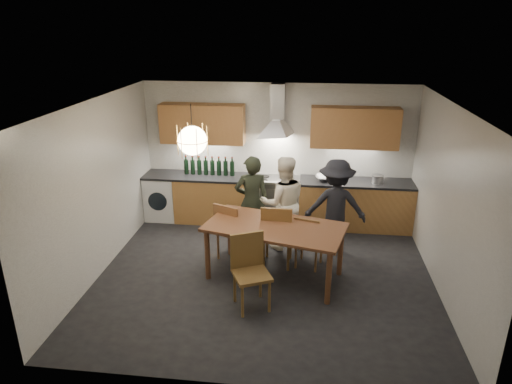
# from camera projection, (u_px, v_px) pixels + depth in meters

# --- Properties ---
(ground) EXTENTS (5.00, 5.00, 0.00)m
(ground) POSITION_uv_depth(u_px,v_px,m) (265.00, 275.00, 6.94)
(ground) COLOR black
(ground) RESTS_ON ground
(room_shell) EXTENTS (5.02, 4.52, 2.61)m
(room_shell) POSITION_uv_depth(u_px,v_px,m) (266.00, 169.00, 6.34)
(room_shell) COLOR white
(room_shell) RESTS_ON ground
(counter_run) EXTENTS (5.00, 0.62, 0.90)m
(counter_run) POSITION_uv_depth(u_px,v_px,m) (277.00, 201.00, 8.59)
(counter_run) COLOR tan
(counter_run) RESTS_ON ground
(range_stove) EXTENTS (0.90, 0.60, 0.92)m
(range_stove) POSITION_uv_depth(u_px,v_px,m) (275.00, 201.00, 8.59)
(range_stove) COLOR silver
(range_stove) RESTS_ON ground
(wall_fixtures) EXTENTS (4.30, 0.54, 1.10)m
(wall_fixtures) POSITION_uv_depth(u_px,v_px,m) (277.00, 125.00, 8.20)
(wall_fixtures) COLOR #C2854A
(wall_fixtures) RESTS_ON ground
(pendant_lamp) EXTENTS (0.43, 0.43, 0.70)m
(pendant_lamp) POSITION_uv_depth(u_px,v_px,m) (192.00, 141.00, 6.22)
(pendant_lamp) COLOR black
(pendant_lamp) RESTS_ON ground
(dining_table) EXTENTS (2.17, 1.45, 0.84)m
(dining_table) POSITION_uv_depth(u_px,v_px,m) (275.00, 232.00, 6.66)
(dining_table) COLOR brown
(dining_table) RESTS_ON ground
(chair_back_left) EXTENTS (0.58, 0.58, 0.97)m
(chair_back_left) POSITION_uv_depth(u_px,v_px,m) (230.00, 228.00, 7.22)
(chair_back_left) COLOR brown
(chair_back_left) RESTS_ON ground
(chair_back_mid) EXTENTS (0.49, 0.49, 1.04)m
(chair_back_mid) POSITION_uv_depth(u_px,v_px,m) (277.00, 232.00, 6.98)
(chair_back_mid) COLOR brown
(chair_back_mid) RESTS_ON ground
(chair_back_right) EXTENTS (0.49, 0.49, 0.87)m
(chair_back_right) POSITION_uv_depth(u_px,v_px,m) (308.00, 239.00, 6.98)
(chair_back_right) COLOR brown
(chair_back_right) RESTS_ON ground
(chair_front) EXTENTS (0.61, 0.61, 1.01)m
(chair_front) POSITION_uv_depth(u_px,v_px,m) (250.00, 266.00, 6.07)
(chair_front) COLOR brown
(chair_front) RESTS_ON ground
(person_left) EXTENTS (0.66, 0.52, 1.58)m
(person_left) POSITION_uv_depth(u_px,v_px,m) (252.00, 201.00, 7.67)
(person_left) COLOR black
(person_left) RESTS_ON ground
(person_mid) EXTENTS (0.90, 0.77, 1.60)m
(person_mid) POSITION_uv_depth(u_px,v_px,m) (283.00, 203.00, 7.55)
(person_mid) COLOR white
(person_mid) RESTS_ON ground
(person_right) EXTENTS (1.03, 0.60, 1.58)m
(person_right) POSITION_uv_depth(u_px,v_px,m) (335.00, 206.00, 7.48)
(person_right) COLOR black
(person_right) RESTS_ON ground
(mixing_bowl) EXTENTS (0.39, 0.39, 0.08)m
(mixing_bowl) POSITION_uv_depth(u_px,v_px,m) (325.00, 178.00, 8.32)
(mixing_bowl) COLOR silver
(mixing_bowl) RESTS_ON counter_run
(stock_pot) EXTENTS (0.26, 0.26, 0.14)m
(stock_pot) POSITION_uv_depth(u_px,v_px,m) (378.00, 179.00, 8.17)
(stock_pot) COLOR silver
(stock_pot) RESTS_ON counter_run
(wine_bottles) EXTENTS (0.97, 0.08, 0.36)m
(wine_bottles) POSITION_uv_depth(u_px,v_px,m) (209.00, 166.00, 8.57)
(wine_bottles) COLOR black
(wine_bottles) RESTS_ON counter_run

